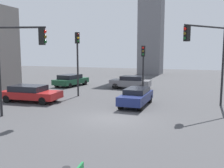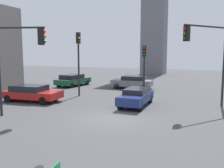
# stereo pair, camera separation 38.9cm
# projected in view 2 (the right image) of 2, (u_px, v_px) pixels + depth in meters

# --- Properties ---
(ground_plane) EXTENTS (95.89, 95.89, 0.00)m
(ground_plane) POSITION_uv_depth(u_px,v_px,m) (111.00, 118.00, 15.01)
(ground_plane) COLOR #424244
(traffic_light_0) EXTENTS (3.03, 1.11, 5.67)m
(traffic_light_0) POSITION_uv_depth(u_px,v_px,m) (19.00, 52.00, 15.02)
(traffic_light_0) COLOR black
(traffic_light_0) RESTS_ON ground_plane
(traffic_light_1) EXTENTS (0.49, 0.44, 5.84)m
(traffic_light_1) POSITION_uv_depth(u_px,v_px,m) (79.00, 52.00, 22.32)
(traffic_light_1) COLOR black
(traffic_light_1) RESTS_ON ground_plane
(traffic_light_2) EXTENTS (2.76, 3.49, 5.99)m
(traffic_light_2) POSITION_uv_depth(u_px,v_px,m) (208.00, 48.00, 17.03)
(traffic_light_2) COLOR black
(traffic_light_2) RESTS_ON ground_plane
(traffic_light_3) EXTENTS (0.34, 0.47, 4.65)m
(traffic_light_3) POSITION_uv_depth(u_px,v_px,m) (144.00, 61.00, 22.60)
(traffic_light_3) COLOR black
(traffic_light_3) RESTS_ON ground_plane
(car_0) EXTENTS (4.97, 2.51, 1.34)m
(car_0) POSITION_uv_depth(u_px,v_px,m) (31.00, 93.00, 20.20)
(car_0) COLOR maroon
(car_0) RESTS_ON ground_plane
(car_1) EXTENTS (4.48, 2.15, 1.44)m
(car_1) POSITION_uv_depth(u_px,v_px,m) (132.00, 82.00, 27.28)
(car_1) COLOR slate
(car_1) RESTS_ON ground_plane
(car_3) EXTENTS (1.76, 4.33, 1.33)m
(car_3) POSITION_uv_depth(u_px,v_px,m) (136.00, 96.00, 18.45)
(car_3) COLOR navy
(car_3) RESTS_ON ground_plane
(car_4) EXTENTS (2.66, 4.87, 1.41)m
(car_4) POSITION_uv_depth(u_px,v_px,m) (73.00, 80.00, 29.64)
(car_4) COLOR #19472D
(car_4) RESTS_ON ground_plane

